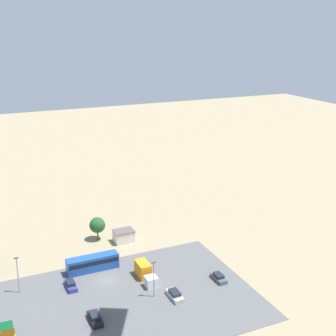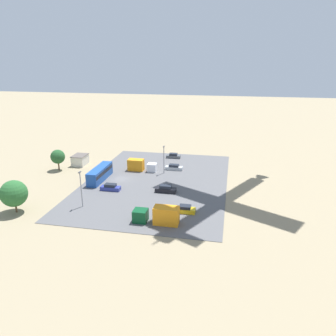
# 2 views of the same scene
# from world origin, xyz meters

# --- Properties ---
(ground_plane) EXTENTS (400.00, 400.00, 0.00)m
(ground_plane) POSITION_xyz_m (0.00, 0.00, 0.00)
(ground_plane) COLOR gray
(parking_lot_surface) EXTENTS (50.42, 34.06, 0.08)m
(parking_lot_surface) POSITION_xyz_m (0.00, 9.24, 0.04)
(parking_lot_surface) COLOR #565659
(parking_lot_surface) RESTS_ON ground
(shed_building) EXTENTS (4.82, 3.67, 2.89)m
(shed_building) POSITION_xyz_m (-8.89, -15.03, 1.45)
(shed_building) COLOR silver
(shed_building) RESTS_ON ground
(bus) EXTENTS (10.92, 2.60, 3.21)m
(bus) POSITION_xyz_m (1.59, -4.71, 1.81)
(bus) COLOR #1E4C9E
(bus) RESTS_ON ground
(parked_car_0) EXTENTS (1.88, 4.73, 1.46)m
(parked_car_0) POSITION_xyz_m (-9.74, 11.87, 0.69)
(parked_car_0) COLOR #ADB2B7
(parked_car_0) RESTS_ON ground
(parked_car_1) EXTENTS (1.74, 4.24, 1.44)m
(parked_car_1) POSITION_xyz_m (-20.53, 9.75, 0.68)
(parked_car_1) COLOR #4C5156
(parked_car_1) RESTS_ON ground
(parked_car_2) EXTENTS (1.85, 4.68, 1.63)m
(parked_car_2) POSITION_xyz_m (6.08, 12.83, 0.76)
(parked_car_2) COLOR black
(parked_car_2) RESTS_ON ground
(parked_car_3) EXTENTS (1.75, 4.52, 1.51)m
(parked_car_3) POSITION_xyz_m (7.44, 0.21, 0.71)
(parked_car_3) COLOR navy
(parked_car_3) RESTS_ON ground
(parked_car_4) EXTENTS (1.91, 4.01, 1.43)m
(parked_car_4) POSITION_xyz_m (15.39, 18.62, 0.67)
(parked_car_4) COLOR gold
(parked_car_4) RESTS_ON ground
(parked_truck_0) EXTENTS (2.33, 7.70, 3.06)m
(parked_truck_0) POSITION_xyz_m (-7.20, 3.17, 1.48)
(parked_truck_0) COLOR silver
(parked_truck_0) RESTS_ON ground
(parked_truck_1) EXTENTS (2.44, 8.43, 3.29)m
(parked_truck_1) POSITION_xyz_m (20.72, 14.57, 1.58)
(parked_truck_1) COLOR #0C4723
(parked_truck_1) RESTS_ON ground
(tree_near_shed) EXTENTS (3.80, 3.80, 5.67)m
(tree_near_shed) POSITION_xyz_m (-3.56, -18.68, 3.75)
(tree_near_shed) COLOR brown
(tree_near_shed) RESTS_ON ground
(tree_apron_mid) EXTENTS (5.20, 5.20, 6.58)m
(tree_apron_mid) POSITION_xyz_m (21.69, -13.92, 3.98)
(tree_apron_mid) COLOR brown
(tree_apron_mid) RESTS_ON ground
(light_pole_lot_centre) EXTENTS (0.90, 0.28, 7.35)m
(light_pole_lot_centre) POSITION_xyz_m (-6.36, 9.79, 4.18)
(light_pole_lot_centre) COLOR gray
(light_pole_lot_centre) RESTS_ON ground
(light_pole_lot_edge) EXTENTS (0.90, 0.28, 7.50)m
(light_pole_lot_edge) POSITION_xyz_m (16.86, -2.25, 4.25)
(light_pole_lot_edge) COLOR gray
(light_pole_lot_edge) RESTS_ON ground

